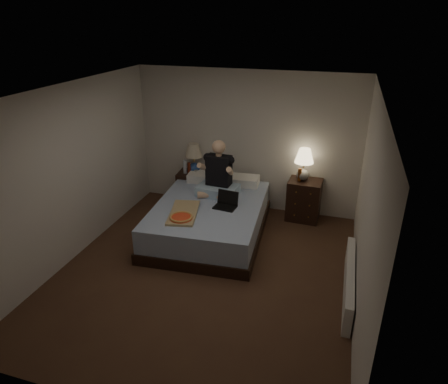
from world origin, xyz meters
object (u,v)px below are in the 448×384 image
(soda_can, at_px, (196,172))
(nightstand_left, at_px, (192,188))
(nightstand_right, at_px, (304,199))
(water_bottle, at_px, (185,167))
(lamp_left, at_px, (194,158))
(radiator, at_px, (349,281))
(beer_bottle_right, at_px, (300,175))
(bed, at_px, (209,219))
(beer_bottle_left, at_px, (189,169))
(lamp_right, at_px, (304,165))
(person, at_px, (218,169))
(pizza_box, at_px, (181,218))
(laptop, at_px, (225,201))

(soda_can, bearing_deg, nightstand_left, 144.39)
(nightstand_right, height_order, water_bottle, water_bottle)
(lamp_left, bearing_deg, radiator, -34.56)
(beer_bottle_right, bearing_deg, bed, -143.66)
(water_bottle, distance_m, beer_bottle_left, 0.10)
(lamp_right, xyz_separation_m, radiator, (0.87, -1.97, -0.80))
(bed, relative_size, nightstand_left, 3.53)
(person, relative_size, pizza_box, 1.22)
(water_bottle, relative_size, soda_can, 2.50)
(water_bottle, height_order, person, person)
(pizza_box, bearing_deg, person, 65.09)
(lamp_right, xyz_separation_m, person, (-1.32, -0.65, 0.02))
(lamp_left, bearing_deg, pizza_box, -75.50)
(bed, height_order, radiator, bed)
(beer_bottle_right, bearing_deg, soda_can, -179.32)
(water_bottle, height_order, radiator, water_bottle)
(soda_can, relative_size, pizza_box, 0.13)
(nightstand_right, height_order, beer_bottle_left, beer_bottle_left)
(water_bottle, xyz_separation_m, laptop, (1.08, -1.02, -0.08))
(nightstand_right, xyz_separation_m, laptop, (-1.12, -1.09, 0.31))
(lamp_right, bearing_deg, person, -153.91)
(bed, bearing_deg, radiator, -27.25)
(nightstand_right, relative_size, lamp_left, 1.29)
(lamp_left, distance_m, pizza_box, 1.76)
(beer_bottle_right, bearing_deg, lamp_right, 55.44)
(person, bearing_deg, nightstand_left, 143.01)
(beer_bottle_right, xyz_separation_m, person, (-1.27, -0.58, 0.18))
(bed, distance_m, beer_bottle_right, 1.71)
(nightstand_right, relative_size, radiator, 0.45)
(beer_bottle_left, relative_size, beer_bottle_right, 1.00)
(nightstand_right, relative_size, water_bottle, 2.89)
(nightstand_left, height_order, lamp_left, lamp_left)
(lamp_right, height_order, beer_bottle_right, lamp_right)
(soda_can, bearing_deg, beer_bottle_right, 0.68)
(water_bottle, height_order, laptop, water_bottle)
(beer_bottle_left, height_order, laptop, beer_bottle_left)
(water_bottle, distance_m, soda_can, 0.23)
(water_bottle, xyz_separation_m, soda_can, (0.22, -0.02, -0.07))
(bed, bearing_deg, lamp_right, 33.14)
(radiator, bearing_deg, soda_can, 146.08)
(lamp_left, bearing_deg, nightstand_right, 0.00)
(lamp_left, distance_m, beer_bottle_right, 1.94)
(soda_can, bearing_deg, person, -42.67)
(water_bottle, height_order, beer_bottle_left, water_bottle)
(nightstand_right, relative_size, pizza_box, 0.95)
(beer_bottle_right, xyz_separation_m, radiator, (0.92, -1.90, -0.64))
(pizza_box, bearing_deg, beer_bottle_left, 95.40)
(nightstand_left, bearing_deg, lamp_right, -4.10)
(radiator, bearing_deg, nightstand_right, 112.50)
(pizza_box, bearing_deg, bed, 60.10)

